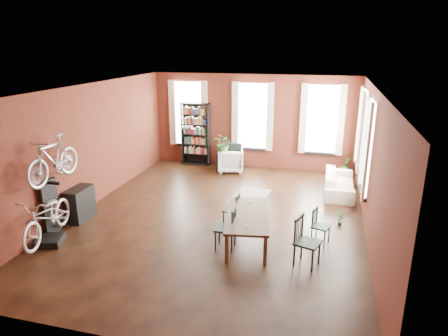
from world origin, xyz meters
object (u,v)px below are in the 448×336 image
(console_table, at_px, (80,204))
(white_armchair, at_px, (231,159))
(dining_chair_c, at_px, (308,242))
(cream_sofa, at_px, (340,179))
(dining_chair_b, at_px, (231,210))
(dining_chair_a, at_px, (225,228))
(bike_trainer, at_px, (49,241))
(dining_chair_d, at_px, (321,226))
(plant_stand, at_px, (223,163))
(dining_table, at_px, (248,228))
(bicycle_floor, at_px, (45,197))
(bookshelf, at_px, (196,134))

(console_table, bearing_deg, white_armchair, 60.25)
(dining_chair_c, xyz_separation_m, cream_sofa, (0.67, 4.29, -0.09))
(dining_chair_b, xyz_separation_m, cream_sofa, (2.53, 2.91, 0.01))
(dining_chair_a, height_order, bike_trainer, dining_chair_a)
(dining_chair_d, relative_size, plant_stand, 1.19)
(dining_table, bearing_deg, bicycle_floor, -173.52)
(plant_stand, bearing_deg, console_table, -118.35)
(bike_trainer, relative_size, plant_stand, 0.82)
(dining_table, height_order, white_armchair, white_armchair)
(dining_table, distance_m, bike_trainer, 4.32)
(plant_stand, bearing_deg, dining_chair_a, -74.58)
(white_armchair, height_order, plant_stand, white_armchair)
(bookshelf, height_order, bicycle_floor, bookshelf)
(dining_chair_a, bearing_deg, bicycle_floor, -79.70)
(white_armchair, xyz_separation_m, plant_stand, (-0.23, -0.14, -0.10))
(bike_trainer, bearing_deg, console_table, 94.49)
(dining_table, height_order, plant_stand, dining_table)
(bike_trainer, distance_m, console_table, 1.38)
(dining_chair_b, height_order, white_armchair, white_armchair)
(dining_table, xyz_separation_m, white_armchair, (-1.58, 4.84, 0.09))
(cream_sofa, bearing_deg, console_table, 119.33)
(dining_chair_b, xyz_separation_m, bookshelf, (-2.42, 4.61, 0.70))
(bookshelf, relative_size, cream_sofa, 1.06)
(dining_chair_d, bearing_deg, dining_chair_b, 98.32)
(dining_chair_c, distance_m, dining_chair_d, 1.06)
(white_armchair, height_order, console_table, white_armchair)
(white_armchair, relative_size, bike_trainer, 1.60)
(dining_chair_b, xyz_separation_m, white_armchair, (-1.03, 4.09, 0.03))
(dining_chair_d, bearing_deg, plant_stand, 56.00)
(dining_chair_b, relative_size, white_armchair, 0.94)
(dining_chair_c, height_order, bookshelf, bookshelf)
(dining_chair_b, height_order, console_table, console_table)
(dining_chair_c, bearing_deg, dining_chair_a, 99.41)
(cream_sofa, bearing_deg, dining_chair_d, 172.38)
(plant_stand, distance_m, bicycle_floor, 6.35)
(console_table, xyz_separation_m, plant_stand, (2.45, 4.54, -0.08))
(dining_chair_a, xyz_separation_m, bicycle_floor, (-3.71, -0.80, 0.64))
(bookshelf, bearing_deg, dining_chair_a, -65.87)
(dining_table, xyz_separation_m, dining_chair_b, (-0.55, 0.75, 0.06))
(dining_chair_b, bearing_deg, white_armchair, -163.59)
(cream_sofa, relative_size, plant_stand, 3.21)
(white_armchair, height_order, cream_sofa, white_armchair)
(dining_chair_b, bearing_deg, plant_stand, -160.04)
(bike_trainer, distance_m, bicycle_floor, 1.03)
(cream_sofa, bearing_deg, dining_chair_a, 149.38)
(white_armchair, bearing_deg, console_table, 46.31)
(dining_chair_b, relative_size, console_table, 1.00)
(dining_chair_d, bearing_deg, bike_trainer, 123.59)
(bookshelf, distance_m, white_armchair, 1.63)
(dining_chair_a, relative_size, bike_trainer, 1.73)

